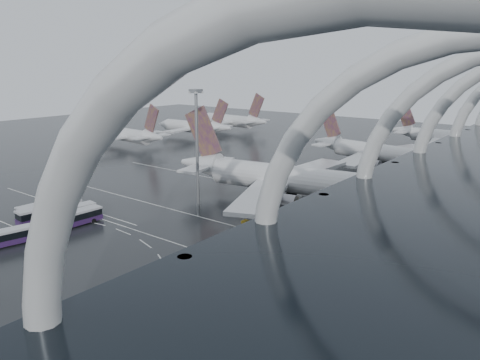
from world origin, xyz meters
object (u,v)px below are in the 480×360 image
Objects in this scene: jet_remote_mid at (194,127)px; bus_row_near_c at (66,214)px; gse_cart_belly_b at (347,212)px; bus_row_near_b at (50,212)px; bus_row_far_c at (5,237)px; van_curve_c at (33,351)px; gse_cart_belly_a at (333,234)px; floodlight_mast at (197,138)px; airliner_gate_b at (381,153)px; jet_remote_west at (130,135)px; gse_cart_belly_c at (248,224)px; gse_cart_belly_d at (377,233)px; airliner_main at (291,180)px; bus_row_near_d at (72,219)px; airliner_gate_c at (452,138)px; gse_cart_belly_e at (327,205)px; jet_remote_far at (233,121)px; bus_row_near_a at (45,208)px.

jet_remote_mid is 115.07m from bus_row_near_c.
bus_row_near_c is 6.55× the size of gse_cart_belly_b.
bus_row_near_b is 1.09× the size of bus_row_far_c.
van_curve_c is 2.14× the size of gse_cart_belly_a.
floodlight_mast is at bearing -41.92° from bus_row_near_b.
jet_remote_west is (-92.52, -24.56, -0.06)m from airliner_gate_b.
gse_cart_belly_d is (22.56, 11.26, -0.00)m from gse_cart_belly_c.
floodlight_mast is (-10.55, -20.86, 11.57)m from airliner_main.
airliner_main is 33.41× the size of gse_cart_belly_b.
gse_cart_belly_b is (40.28, 41.76, -1.16)m from bus_row_near_d.
gse_cart_belly_b is (40.64, 55.15, -1.12)m from bus_row_far_c.
gse_cart_belly_e is at bearing -89.60° from airliner_gate_c.
airliner_main reaches higher than airliner_gate_c.
jet_remote_west is at bearing 50.11° from bus_row_near_c.
airliner_gate_b is 72.98m from floodlight_mast.
bus_row_near_d is at bearing -128.85° from gse_cart_belly_e.
bus_row_far_c reaches higher than gse_cart_belly_c.
airliner_gate_b is at bearing 90.28° from gse_cart_belly_c.
bus_row_near_c is 48.56m from van_curve_c.
bus_row_far_c is (60.77, -140.86, -3.24)m from jet_remote_far.
gse_cart_belly_e is (-16.10, 10.24, 0.03)m from gse_cart_belly_d.
jet_remote_far is 141.41m from bus_row_near_d.
bus_row_near_b reaches higher than bus_row_near_c.
airliner_main is at bearing 96.90° from gse_cart_belly_c.
floodlight_mast is (15.65, 34.36, 15.42)m from bus_row_far_c.
jet_remote_far is at bearing 23.30° from bus_row_near_a.
jet_remote_west is (-90.42, 25.37, -0.92)m from airliner_main.
airliner_gate_c is 20.88× the size of gse_cart_belly_d.
airliner_gate_b is at bearing -161.92° from jet_remote_west.
floodlight_mast is (-12.65, -70.79, 12.43)m from airliner_gate_b.
van_curve_c is at bearing 122.43° from jet_remote_mid.
airliner_gate_c reaches higher than gse_cart_belly_c.
floodlight_mast reaches higher than bus_row_near_d.
bus_row_near_a is (50.30, -100.08, -2.95)m from jet_remote_mid.
jet_remote_mid is 16.31× the size of gse_cart_belly_e.
bus_row_near_d is 30.17m from floodlight_mast.
bus_row_near_b reaches higher than gse_cart_belly_b.
jet_remote_far is 136.44m from bus_row_near_a.
jet_remote_far reaches higher than gse_cart_belly_c.
jet_remote_mid is 7.78× the size of van_curve_c.
gse_cart_belly_d is at bearing 27.28° from van_curve_c.
bus_row_near_d reaches higher than gse_cart_belly_b.
jet_remote_mid is 17.00× the size of gse_cart_belly_c.
bus_row_near_d is at bearing -148.84° from gse_cart_belly_a.
gse_cart_belly_c is at bearing -153.47° from gse_cart_belly_d.
bus_row_near_b is at bearing 99.26° from van_curve_c.
bus_row_near_d is 2.40× the size of van_curve_c.
jet_remote_west is at bearing 45.72° from bus_row_near_d.
van_curve_c is (35.63, -14.30, -0.78)m from bus_row_far_c.
jet_remote_far is (3.45, 60.26, 0.31)m from jet_remote_west.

